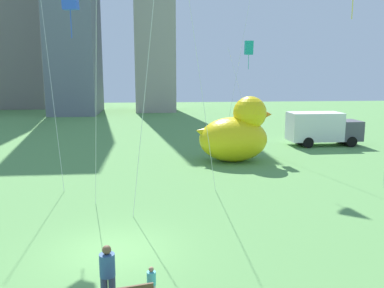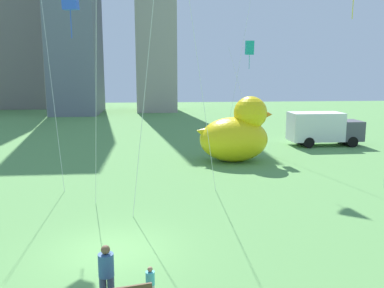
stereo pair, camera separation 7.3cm
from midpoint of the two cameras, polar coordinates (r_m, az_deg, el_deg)
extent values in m
plane|color=#5D974E|center=(15.08, -11.01, -14.62)|extent=(140.00, 140.00, 0.00)
cylinder|color=#33598C|center=(11.54, -11.88, -16.40)|extent=(0.42, 0.42, 0.63)
sphere|color=brown|center=(11.35, -11.96, -14.42)|extent=(0.25, 0.25, 0.25)
cylinder|color=#4CBFC6|center=(11.72, -5.75, -18.35)|extent=(0.25, 0.25, 0.38)
sphere|color=#A87C5B|center=(11.60, -5.77, -17.22)|extent=(0.15, 0.15, 0.15)
ellipsoid|color=yellow|center=(28.54, 5.99, 0.66)|extent=(4.82, 3.56, 3.14)
sphere|color=yellow|center=(28.54, 8.33, 4.37)|extent=(2.35, 2.35, 2.35)
cone|color=orange|center=(28.82, 10.37, 4.13)|extent=(1.06, 1.06, 1.06)
cone|color=yellow|center=(28.12, 1.82, 1.65)|extent=(1.44, 1.26, 1.51)
cube|color=white|center=(36.03, 17.12, 2.38)|extent=(4.42, 2.34, 2.40)
cube|color=#4C4C56|center=(37.37, 21.41, 1.83)|extent=(1.73, 2.31, 1.68)
cylinder|color=black|center=(37.40, 21.06, 0.56)|extent=(0.92, 2.41, 0.90)
cylinder|color=black|center=(35.85, 15.62, 0.47)|extent=(0.92, 2.41, 0.90)
cube|color=gray|center=(78.73, -23.88, 17.98)|extent=(10.95, 9.33, 36.09)
cylinder|color=silver|center=(20.35, -0.28, 19.69)|extent=(2.95, 1.27, 19.27)
cylinder|color=silver|center=(32.36, 7.26, 6.24)|extent=(2.16, 1.42, 8.17)
cube|color=teal|center=(33.53, 8.21, 13.34)|extent=(0.61, 0.68, 1.14)
cylinder|color=teal|center=(33.50, 8.17, 11.80)|extent=(0.04, 0.04, 1.60)
cylinder|color=yellow|center=(22.23, 21.94, 18.14)|extent=(0.04, 0.04, 1.60)
cylinder|color=silver|center=(18.41, -13.32, 4.96)|extent=(0.66, 1.69, 9.37)
cylinder|color=blue|center=(18.29, -16.66, 16.66)|extent=(0.04, 0.04, 1.60)
cylinder|color=silver|center=(37.11, 7.60, 15.57)|extent=(2.42, 3.70, 19.60)
cylinder|color=silver|center=(23.48, -19.50, 10.75)|extent=(1.62, 3.26, 13.48)
cylinder|color=silver|center=(16.90, -5.64, 16.59)|extent=(1.93, 0.52, 16.35)
camera|label=1|loc=(0.04, -89.89, 0.02)|focal=37.70mm
camera|label=2|loc=(0.04, 90.11, -0.02)|focal=37.70mm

